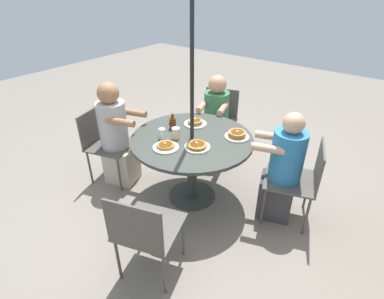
{
  "coord_description": "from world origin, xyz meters",
  "views": [
    {
      "loc": [
        2.07,
        1.59,
        2.14
      ],
      "look_at": [
        0.0,
        0.0,
        0.59
      ],
      "focal_mm": 28.0,
      "sensor_mm": 36.0,
      "label": 1
    }
  ],
  "objects_px": {
    "coffee_cup": "(176,133)",
    "diner_east": "(215,121)",
    "patio_chair_west": "(144,230)",
    "drinking_glass_a": "(162,134)",
    "pancake_plate_b": "(197,146)",
    "pancake_plate_a": "(237,135)",
    "diner_north": "(282,172)",
    "patio_chair_south": "(104,140)",
    "pancake_plate_c": "(195,123)",
    "patio_chair_east": "(219,117)",
    "patio_chair_north": "(300,177)",
    "diner_south": "(116,138)",
    "syrup_bottle": "(173,123)",
    "pancake_plate_d": "(166,146)",
    "patio_table": "(192,147)"
  },
  "relations": [
    {
      "from": "diner_north",
      "to": "diner_south",
      "type": "relative_size",
      "value": 0.95
    },
    {
      "from": "patio_chair_north",
      "to": "patio_chair_east",
      "type": "relative_size",
      "value": 1.0
    },
    {
      "from": "patio_chair_south",
      "to": "pancake_plate_c",
      "type": "xyz_separation_m",
      "value": [
        -0.57,
        0.87,
        0.26
      ]
    },
    {
      "from": "patio_chair_north",
      "to": "diner_east",
      "type": "height_order",
      "value": "diner_east"
    },
    {
      "from": "patio_chair_west",
      "to": "drinking_glass_a",
      "type": "distance_m",
      "value": 1.04
    },
    {
      "from": "pancake_plate_a",
      "to": "pancake_plate_c",
      "type": "xyz_separation_m",
      "value": [
        0.02,
        -0.5,
        -0.01
      ]
    },
    {
      "from": "diner_north",
      "to": "patio_chair_south",
      "type": "distance_m",
      "value": 1.96
    },
    {
      "from": "patio_chair_east",
      "to": "pancake_plate_a",
      "type": "distance_m",
      "value": 1.04
    },
    {
      "from": "diner_east",
      "to": "syrup_bottle",
      "type": "distance_m",
      "value": 0.86
    },
    {
      "from": "diner_north",
      "to": "pancake_plate_a",
      "type": "distance_m",
      "value": 0.55
    },
    {
      "from": "diner_east",
      "to": "pancake_plate_a",
      "type": "relative_size",
      "value": 4.51
    },
    {
      "from": "patio_chair_west",
      "to": "pancake_plate_a",
      "type": "xyz_separation_m",
      "value": [
        -1.29,
        0.02,
        0.26
      ]
    },
    {
      "from": "diner_north",
      "to": "patio_chair_west",
      "type": "distance_m",
      "value": 1.4
    },
    {
      "from": "diner_east",
      "to": "coffee_cup",
      "type": "height_order",
      "value": "diner_east"
    },
    {
      "from": "patio_chair_south",
      "to": "diner_south",
      "type": "xyz_separation_m",
      "value": [
        -0.05,
        0.16,
        0.07
      ]
    },
    {
      "from": "pancake_plate_b",
      "to": "patio_chair_east",
      "type": "bearing_deg",
      "value": -156.71
    },
    {
      "from": "pancake_plate_c",
      "to": "patio_chair_west",
      "type": "bearing_deg",
      "value": 20.91
    },
    {
      "from": "patio_chair_north",
      "to": "patio_chair_west",
      "type": "relative_size",
      "value": 1.0
    },
    {
      "from": "pancake_plate_a",
      "to": "patio_chair_north",
      "type": "bearing_deg",
      "value": 95.76
    },
    {
      "from": "pancake_plate_d",
      "to": "coffee_cup",
      "type": "relative_size",
      "value": 2.16
    },
    {
      "from": "patio_chair_south",
      "to": "patio_chair_west",
      "type": "relative_size",
      "value": 1.0
    },
    {
      "from": "patio_table",
      "to": "coffee_cup",
      "type": "distance_m",
      "value": 0.23
    },
    {
      "from": "patio_chair_west",
      "to": "drinking_glass_a",
      "type": "bearing_deg",
      "value": 105.85
    },
    {
      "from": "pancake_plate_b",
      "to": "coffee_cup",
      "type": "relative_size",
      "value": 2.16
    },
    {
      "from": "patio_chair_west",
      "to": "diner_east",
      "type": "bearing_deg",
      "value": 90.0
    },
    {
      "from": "patio_chair_south",
      "to": "patio_chair_east",
      "type": "bearing_deg",
      "value": 135.57
    },
    {
      "from": "patio_chair_north",
      "to": "diner_north",
      "type": "bearing_deg",
      "value": 90.0
    },
    {
      "from": "diner_south",
      "to": "patio_chair_west",
      "type": "distance_m",
      "value": 1.41
    },
    {
      "from": "coffee_cup",
      "to": "drinking_glass_a",
      "type": "height_order",
      "value": "coffee_cup"
    },
    {
      "from": "patio_chair_north",
      "to": "coffee_cup",
      "type": "distance_m",
      "value": 1.25
    },
    {
      "from": "patio_chair_east",
      "to": "syrup_bottle",
      "type": "bearing_deg",
      "value": 74.61
    },
    {
      "from": "patio_chair_north",
      "to": "diner_east",
      "type": "relative_size",
      "value": 0.77
    },
    {
      "from": "patio_chair_north",
      "to": "diner_east",
      "type": "distance_m",
      "value": 1.39
    },
    {
      "from": "coffee_cup",
      "to": "diner_east",
      "type": "bearing_deg",
      "value": -170.43
    },
    {
      "from": "patio_chair_east",
      "to": "diner_south",
      "type": "relative_size",
      "value": 0.71
    },
    {
      "from": "pancake_plate_c",
      "to": "pancake_plate_a",
      "type": "bearing_deg",
      "value": 92.03
    },
    {
      "from": "pancake_plate_d",
      "to": "pancake_plate_a",
      "type": "bearing_deg",
      "value": 144.29
    },
    {
      "from": "diner_east",
      "to": "pancake_plate_c",
      "type": "bearing_deg",
      "value": 83.78
    },
    {
      "from": "patio_chair_east",
      "to": "patio_chair_north",
      "type": "bearing_deg",
      "value": 135.27
    },
    {
      "from": "pancake_plate_d",
      "to": "coffee_cup",
      "type": "bearing_deg",
      "value": -167.0
    },
    {
      "from": "diner_north",
      "to": "diner_south",
      "type": "height_order",
      "value": "diner_south"
    },
    {
      "from": "pancake_plate_b",
      "to": "syrup_bottle",
      "type": "height_order",
      "value": "syrup_bottle"
    },
    {
      "from": "diner_north",
      "to": "patio_chair_west",
      "type": "relative_size",
      "value": 1.34
    },
    {
      "from": "pancake_plate_c",
      "to": "coffee_cup",
      "type": "relative_size",
      "value": 2.16
    },
    {
      "from": "diner_north",
      "to": "pancake_plate_c",
      "type": "bearing_deg",
      "value": 73.04
    },
    {
      "from": "diner_south",
      "to": "syrup_bottle",
      "type": "height_order",
      "value": "diner_south"
    },
    {
      "from": "pancake_plate_d",
      "to": "diner_north",
      "type": "bearing_deg",
      "value": 123.05
    },
    {
      "from": "diner_north",
      "to": "pancake_plate_b",
      "type": "bearing_deg",
      "value": 102.58
    },
    {
      "from": "pancake_plate_a",
      "to": "syrup_bottle",
      "type": "bearing_deg",
      "value": -69.73
    },
    {
      "from": "patio_chair_north",
      "to": "patio_chair_east",
      "type": "bearing_deg",
      "value": 44.73
    }
  ]
}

